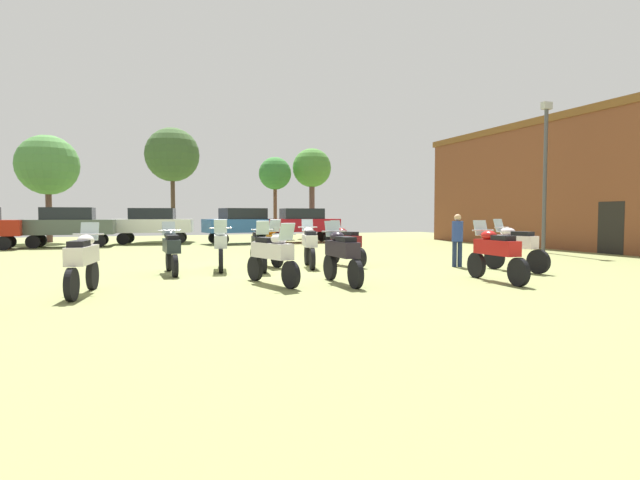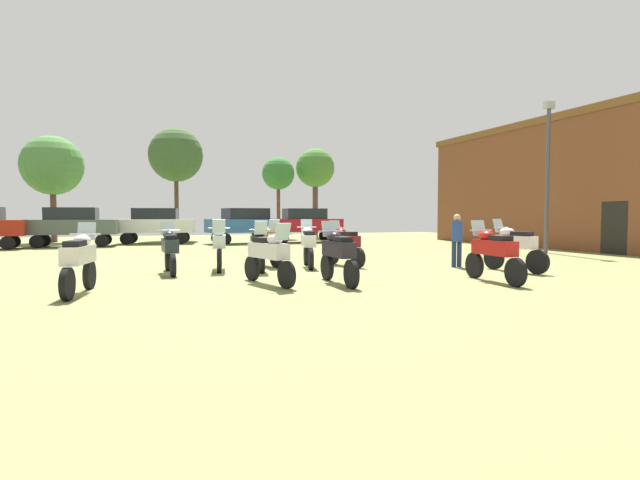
{
  "view_description": "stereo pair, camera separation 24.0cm",
  "coord_description": "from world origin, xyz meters",
  "px_view_note": "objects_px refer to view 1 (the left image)",
  "views": [
    {
      "loc": [
        -3.47,
        -14.3,
        1.65
      ],
      "look_at": [
        2.81,
        2.26,
        0.74
      ],
      "focal_mm": 27.54,
      "sensor_mm": 36.0,
      "label": 1
    },
    {
      "loc": [
        -3.24,
        -14.38,
        1.65
      ],
      "look_at": [
        2.81,
        2.26,
        0.74
      ],
      "focal_mm": 27.54,
      "sensor_mm": 36.0,
      "label": 2
    }
  ],
  "objects_px": {
    "motorcycle_11": "(496,252)",
    "person_2": "(457,236)",
    "car_1": "(153,223)",
    "tree_3": "(172,155)",
    "motorcycle_7": "(260,246)",
    "motorcycle_12": "(342,253)",
    "brick_building": "(596,183)",
    "lamp_post": "(545,169)",
    "motorcycle_1": "(345,243)",
    "car_2": "(302,223)",
    "motorcycle_4": "(221,245)",
    "tree_1": "(275,174)",
    "motorcycle_2": "(272,254)",
    "tree_4": "(312,169)",
    "motorcycle_9": "(171,248)",
    "motorcycle_8": "(309,244)",
    "motorcycle_6": "(266,243)",
    "tree_2": "(48,165)",
    "motorcycle_5": "(83,260)",
    "car_3": "(69,224)",
    "motorcycle_10": "(515,246)",
    "car_6": "(243,223)"
  },
  "relations": [
    {
      "from": "motorcycle_6",
      "to": "car_3",
      "type": "relative_size",
      "value": 0.48
    },
    {
      "from": "motorcycle_1",
      "to": "person_2",
      "type": "height_order",
      "value": "person_2"
    },
    {
      "from": "tree_4",
      "to": "tree_2",
      "type": "bearing_deg",
      "value": -178.15
    },
    {
      "from": "tree_1",
      "to": "lamp_post",
      "type": "distance_m",
      "value": 18.27
    },
    {
      "from": "motorcycle_6",
      "to": "tree_4",
      "type": "relative_size",
      "value": 0.33
    },
    {
      "from": "motorcycle_1",
      "to": "tree_1",
      "type": "bearing_deg",
      "value": 71.02
    },
    {
      "from": "motorcycle_6",
      "to": "car_2",
      "type": "xyz_separation_m",
      "value": [
        5.36,
        12.32,
        0.44
      ]
    },
    {
      "from": "brick_building",
      "to": "tree_4",
      "type": "height_order",
      "value": "tree_4"
    },
    {
      "from": "car_1",
      "to": "person_2",
      "type": "relative_size",
      "value": 2.76
    },
    {
      "from": "motorcycle_5",
      "to": "person_2",
      "type": "distance_m",
      "value": 10.58
    },
    {
      "from": "motorcycle_12",
      "to": "tree_2",
      "type": "relative_size",
      "value": 0.35
    },
    {
      "from": "motorcycle_7",
      "to": "motorcycle_12",
      "type": "height_order",
      "value": "motorcycle_12"
    },
    {
      "from": "car_6",
      "to": "person_2",
      "type": "height_order",
      "value": "car_6"
    },
    {
      "from": "motorcycle_8",
      "to": "tree_2",
      "type": "relative_size",
      "value": 0.33
    },
    {
      "from": "car_2",
      "to": "motorcycle_4",
      "type": "bearing_deg",
      "value": 154.53
    },
    {
      "from": "motorcycle_7",
      "to": "motorcycle_11",
      "type": "height_order",
      "value": "motorcycle_11"
    },
    {
      "from": "motorcycle_6",
      "to": "car_2",
      "type": "height_order",
      "value": "car_2"
    },
    {
      "from": "brick_building",
      "to": "lamp_post",
      "type": "bearing_deg",
      "value": -161.63
    },
    {
      "from": "brick_building",
      "to": "motorcycle_6",
      "type": "relative_size",
      "value": 9.17
    },
    {
      "from": "motorcycle_1",
      "to": "lamp_post",
      "type": "bearing_deg",
      "value": 0.41
    },
    {
      "from": "motorcycle_1",
      "to": "car_2",
      "type": "relative_size",
      "value": 0.48
    },
    {
      "from": "car_1",
      "to": "tree_3",
      "type": "height_order",
      "value": "tree_3"
    },
    {
      "from": "car_2",
      "to": "lamp_post",
      "type": "height_order",
      "value": "lamp_post"
    },
    {
      "from": "motorcycle_2",
      "to": "tree_2",
      "type": "height_order",
      "value": "tree_2"
    },
    {
      "from": "motorcycle_4",
      "to": "motorcycle_10",
      "type": "relative_size",
      "value": 1.09
    },
    {
      "from": "car_6",
      "to": "lamp_post",
      "type": "height_order",
      "value": "lamp_post"
    },
    {
      "from": "motorcycle_9",
      "to": "car_2",
      "type": "distance_m",
      "value": 15.91
    },
    {
      "from": "motorcycle_9",
      "to": "tree_3",
      "type": "distance_m",
      "value": 20.01
    },
    {
      "from": "tree_1",
      "to": "tree_4",
      "type": "height_order",
      "value": "tree_4"
    },
    {
      "from": "car_1",
      "to": "tree_2",
      "type": "distance_m",
      "value": 7.55
    },
    {
      "from": "car_2",
      "to": "person_2",
      "type": "bearing_deg",
      "value": -176.99
    },
    {
      "from": "brick_building",
      "to": "tree_3",
      "type": "xyz_separation_m",
      "value": [
        -19.07,
        15.49,
        2.32
      ]
    },
    {
      "from": "motorcycle_2",
      "to": "tree_3",
      "type": "relative_size",
      "value": 0.3
    },
    {
      "from": "motorcycle_2",
      "to": "motorcycle_12",
      "type": "bearing_deg",
      "value": 147.81
    },
    {
      "from": "motorcycle_9",
      "to": "car_3",
      "type": "bearing_deg",
      "value": 104.37
    },
    {
      "from": "motorcycle_1",
      "to": "person_2",
      "type": "bearing_deg",
      "value": -37.71
    },
    {
      "from": "brick_building",
      "to": "motorcycle_7",
      "type": "height_order",
      "value": "brick_building"
    },
    {
      "from": "motorcycle_8",
      "to": "tree_4",
      "type": "distance_m",
      "value": 20.71
    },
    {
      "from": "motorcycle_8",
      "to": "motorcycle_10",
      "type": "height_order",
      "value": "motorcycle_10"
    },
    {
      "from": "motorcycle_11",
      "to": "person_2",
      "type": "bearing_deg",
      "value": 72.81
    },
    {
      "from": "person_2",
      "to": "motorcycle_12",
      "type": "bearing_deg",
      "value": 40.99
    },
    {
      "from": "tree_2",
      "to": "tree_4",
      "type": "bearing_deg",
      "value": 1.85
    },
    {
      "from": "motorcycle_12",
      "to": "motorcycle_7",
      "type": "bearing_deg",
      "value": 108.34
    },
    {
      "from": "tree_2",
      "to": "lamp_post",
      "type": "height_order",
      "value": "lamp_post"
    },
    {
      "from": "motorcycle_8",
      "to": "motorcycle_10",
      "type": "xyz_separation_m",
      "value": [
        5.2,
        -3.1,
        0.01
      ]
    },
    {
      "from": "motorcycle_5",
      "to": "car_2",
      "type": "relative_size",
      "value": 0.48
    },
    {
      "from": "motorcycle_8",
      "to": "car_2",
      "type": "distance_m",
      "value": 13.97
    },
    {
      "from": "car_1",
      "to": "tree_3",
      "type": "distance_m",
      "value": 6.27
    },
    {
      "from": "motorcycle_12",
      "to": "car_6",
      "type": "relative_size",
      "value": 0.48
    },
    {
      "from": "lamp_post",
      "to": "motorcycle_1",
      "type": "bearing_deg",
      "value": -169.33
    }
  ]
}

